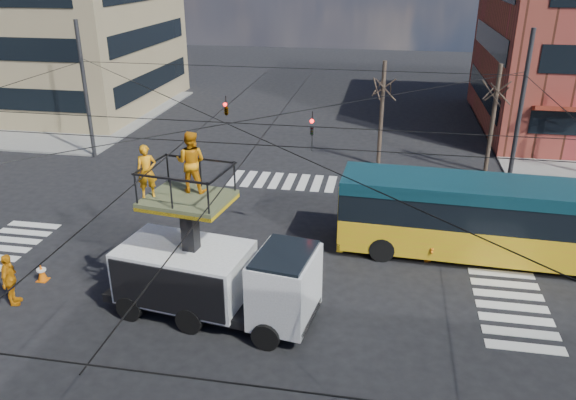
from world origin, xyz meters
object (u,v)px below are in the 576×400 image
Objects in this scene: utility_truck at (214,261)px; flagger at (428,238)px; traffic_cone at (42,272)px; worker_ground at (10,280)px; city_bus at (493,219)px.

utility_truck is 8.75m from flagger.
flagger is at bearing 16.12° from traffic_cone.
city_bus is at bearing -87.23° from worker_ground.
flagger reaches higher than worker_ground.
utility_truck is at bearing -7.56° from traffic_cone.
worker_ground is 15.30m from flagger.
city_bus reaches higher than traffic_cone.
worker_ground is (-16.64, -6.32, -0.77)m from city_bus.
utility_truck is 0.60× the size of city_bus.
utility_truck reaches higher than city_bus.
utility_truck is 3.81× the size of worker_ground.
worker_ground is (-0.08, -1.58, 0.61)m from traffic_cone.
utility_truck reaches higher than worker_ground.
traffic_cone is (-16.56, -4.74, -1.38)m from city_bus.
flagger is (14.21, 5.67, 0.03)m from worker_ground.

